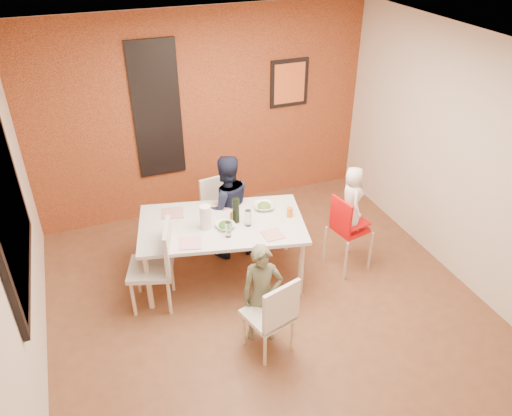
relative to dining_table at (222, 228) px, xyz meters
name	(u,v)px	position (x,y,z in m)	size (l,w,h in m)	color
ground	(266,303)	(0.29, -0.61, -0.68)	(4.50, 4.50, 0.00)	brown
ceiling	(269,53)	(0.29, -0.61, 2.02)	(4.50, 4.50, 0.02)	silver
wall_back	(203,115)	(0.29, 1.64, 0.67)	(4.50, 0.02, 2.70)	beige
wall_front	(409,378)	(0.29, -2.86, 0.67)	(4.50, 0.02, 2.70)	beige
wall_left	(11,247)	(-1.96, -0.61, 0.67)	(0.02, 4.50, 2.70)	beige
wall_right	(460,159)	(2.54, -0.61, 0.67)	(0.02, 4.50, 2.70)	beige
brick_accent_wall	(204,115)	(0.29, 1.62, 0.67)	(4.50, 0.02, 2.70)	maroon
picture_window_frame	(9,213)	(-1.93, -0.41, 0.87)	(0.05, 1.70, 1.30)	black
picture_window_pane	(11,213)	(-1.92, -0.41, 0.87)	(0.02, 1.55, 1.15)	black
glassblock_strip	(157,111)	(-0.31, 1.61, 0.82)	(0.55, 0.03, 1.70)	silver
glassblock_surround	(157,111)	(-0.31, 1.60, 0.82)	(0.60, 0.03, 1.76)	black
art_print_frame	(289,83)	(1.49, 1.60, 0.97)	(0.54, 0.03, 0.64)	black
art_print_canvas	(290,83)	(1.49, 1.59, 0.97)	(0.44, 0.01, 0.54)	orange
dining_table	(222,228)	(0.00, 0.00, 0.00)	(1.96, 1.36, 0.74)	silver
chair_near	(274,314)	(0.10, -1.26, -0.19)	(0.51, 0.51, 0.88)	silver
chair_far	(220,209)	(0.18, 0.67, -0.18)	(0.46, 0.46, 0.89)	white
chair_left	(158,262)	(-0.75, -0.18, -0.13)	(0.57, 0.57, 0.98)	beige
high_chair	(347,227)	(1.38, -0.34, -0.10)	(0.47, 0.47, 0.96)	red
child_near	(262,294)	(0.08, -1.02, -0.14)	(0.39, 0.26, 1.08)	#5B5B41
child_far	(226,207)	(0.19, 0.43, -0.02)	(0.64, 0.50, 1.31)	black
toddler	(352,198)	(1.41, -0.33, 0.27)	(0.37, 0.24, 0.75)	white
plate_near_left	(191,243)	(-0.41, -0.25, 0.07)	(0.23, 0.23, 0.01)	white
plate_far_mid	(226,204)	(0.16, 0.34, 0.07)	(0.20, 0.20, 0.01)	white
plate_near_right	(273,235)	(0.43, -0.42, 0.07)	(0.21, 0.21, 0.01)	white
plate_far_left	(173,213)	(-0.46, 0.37, 0.07)	(0.24, 0.24, 0.01)	silver
salad_bowl_a	(225,226)	(0.01, -0.10, 0.09)	(0.21, 0.21, 0.05)	white
salad_bowl_b	(264,206)	(0.54, 0.11, 0.09)	(0.23, 0.23, 0.06)	white
wine_bottle	(236,210)	(0.16, -0.04, 0.21)	(0.08, 0.08, 0.29)	black
wine_glass_a	(228,229)	(-0.01, -0.27, 0.15)	(0.06, 0.06, 0.18)	silver
wine_glass_b	(248,218)	(0.26, -0.15, 0.16)	(0.07, 0.07, 0.19)	silver
paper_towel_roll	(205,217)	(-0.18, -0.03, 0.20)	(0.12, 0.12, 0.27)	white
condiment_red	(238,215)	(0.18, -0.01, 0.14)	(0.04, 0.04, 0.15)	red
condiment_green	(235,213)	(0.16, 0.03, 0.13)	(0.03, 0.03, 0.13)	#2D6822
condiment_brown	(232,217)	(0.11, -0.03, 0.13)	(0.03, 0.03, 0.13)	brown
sippy_cup	(290,212)	(0.75, -0.15, 0.12)	(0.07, 0.07, 0.11)	orange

